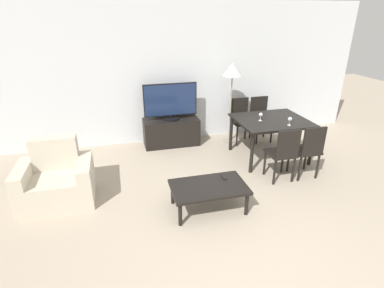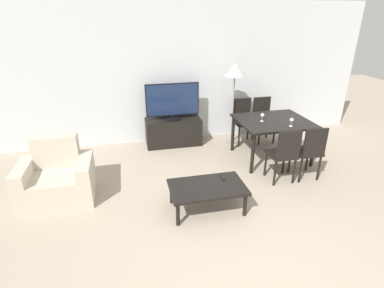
% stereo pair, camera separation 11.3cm
% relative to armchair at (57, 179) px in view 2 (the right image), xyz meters
% --- Properties ---
extents(ground_plane, '(18.00, 18.00, 0.00)m').
position_rel_armchair_xyz_m(ground_plane, '(2.23, -1.81, -0.30)').
color(ground_plane, tan).
extents(wall_back, '(7.65, 0.06, 2.70)m').
position_rel_armchair_xyz_m(wall_back, '(2.23, 1.85, 1.05)').
color(wall_back, silver).
rests_on(wall_back, ground_plane).
extents(armchair, '(0.98, 0.73, 0.87)m').
position_rel_armchair_xyz_m(armchair, '(0.00, 0.00, 0.00)').
color(armchair, beige).
rests_on(armchair, ground_plane).
extents(tv_stand, '(1.09, 0.48, 0.54)m').
position_rel_armchair_xyz_m(tv_stand, '(1.93, 1.54, -0.03)').
color(tv_stand, black).
rests_on(tv_stand, ground_plane).
extents(tv, '(1.04, 0.32, 0.71)m').
position_rel_armchair_xyz_m(tv, '(1.93, 1.54, 0.60)').
color(tv, black).
rests_on(tv, tv_stand).
extents(coffee_table, '(1.00, 0.61, 0.36)m').
position_rel_armchair_xyz_m(coffee_table, '(2.00, -0.75, 0.02)').
color(coffee_table, black).
rests_on(coffee_table, ground_plane).
extents(dining_table, '(1.24, 1.06, 0.74)m').
position_rel_armchair_xyz_m(dining_table, '(3.56, 0.52, 0.36)').
color(dining_table, black).
rests_on(dining_table, ground_plane).
extents(dining_chair_near, '(0.40, 0.40, 0.90)m').
position_rel_armchair_xyz_m(dining_chair_near, '(3.34, -0.31, 0.21)').
color(dining_chair_near, black).
rests_on(dining_chair_near, ground_plane).
extents(dining_chair_far, '(0.40, 0.40, 0.90)m').
position_rel_armchair_xyz_m(dining_chair_far, '(3.77, 1.36, 0.21)').
color(dining_chair_far, black).
rests_on(dining_chair_far, ground_plane).
extents(dining_chair_near_right, '(0.40, 0.40, 0.90)m').
position_rel_armchair_xyz_m(dining_chair_near_right, '(3.77, -0.31, 0.21)').
color(dining_chair_near_right, black).
rests_on(dining_chair_near_right, ground_plane).
extents(dining_chair_far_left, '(0.40, 0.40, 0.90)m').
position_rel_armchair_xyz_m(dining_chair_far_left, '(3.34, 1.36, 0.21)').
color(dining_chair_far_left, black).
rests_on(dining_chair_far_left, ground_plane).
extents(floor_lamp, '(0.40, 0.40, 1.61)m').
position_rel_armchair_xyz_m(floor_lamp, '(3.11, 1.37, 1.12)').
color(floor_lamp, gray).
rests_on(floor_lamp, ground_plane).
extents(remote_primary, '(0.04, 0.15, 0.02)m').
position_rel_armchair_xyz_m(remote_primary, '(2.27, -0.60, 0.07)').
color(remote_primary, black).
rests_on(remote_primary, coffee_table).
extents(wine_glass_left, '(0.07, 0.07, 0.15)m').
position_rel_armchair_xyz_m(wine_glass_left, '(3.33, 0.50, 0.54)').
color(wine_glass_left, silver).
rests_on(wine_glass_left, dining_table).
extents(wine_glass_center, '(0.07, 0.07, 0.15)m').
position_rel_armchair_xyz_m(wine_glass_center, '(3.69, 0.16, 0.54)').
color(wine_glass_center, silver).
rests_on(wine_glass_center, dining_table).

